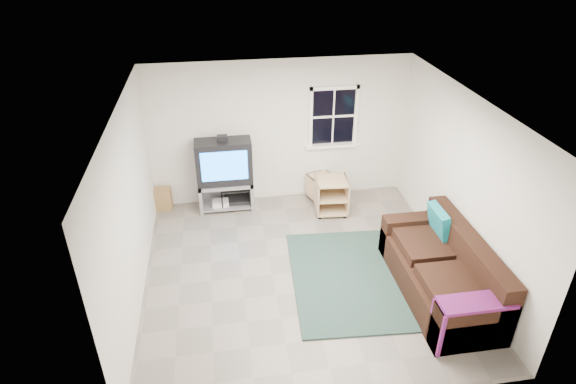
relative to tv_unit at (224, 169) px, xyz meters
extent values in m
plane|color=slate|center=(1.03, -2.04, -0.78)|extent=(4.60, 4.60, 0.00)
plane|color=white|center=(1.03, -2.04, 1.82)|extent=(4.60, 4.60, 0.00)
plane|color=silver|center=(1.03, 0.26, 0.52)|extent=(4.60, 0.00, 4.60)
plane|color=silver|center=(1.03, -4.34, 0.52)|extent=(4.60, 0.00, 4.60)
plane|color=silver|center=(-1.27, -2.04, 0.52)|extent=(0.00, 4.60, 4.60)
plane|color=silver|center=(3.33, -2.04, 0.52)|extent=(0.00, 4.60, 4.60)
cube|color=black|center=(1.98, 0.25, 0.77)|extent=(0.80, 0.01, 1.02)
cube|color=white|center=(1.98, 0.23, 1.29)|extent=(0.88, 0.06, 0.06)
cube|color=white|center=(1.98, 0.21, 0.22)|extent=(0.98, 0.14, 0.05)
cube|color=white|center=(1.57, 0.23, 0.77)|extent=(0.06, 0.06, 1.10)
cube|color=white|center=(2.39, 0.23, 0.77)|extent=(0.06, 0.06, 1.10)
cube|color=white|center=(1.98, 0.23, 0.77)|extent=(0.78, 0.04, 0.04)
cube|color=gray|center=(0.00, -0.01, -0.28)|extent=(0.96, 0.48, 0.06)
cube|color=gray|center=(-0.45, -0.01, -0.51)|extent=(0.06, 0.48, 0.53)
cube|color=gray|center=(0.45, -0.01, -0.51)|extent=(0.06, 0.48, 0.53)
cube|color=gray|center=(0.00, -0.01, -0.71)|extent=(0.85, 0.44, 0.04)
cube|color=gray|center=(0.00, 0.21, -0.51)|extent=(0.96, 0.04, 0.53)
cube|color=silver|center=(-0.12, -0.05, -0.65)|extent=(0.29, 0.23, 0.08)
cube|color=black|center=(0.21, -0.01, -0.66)|extent=(0.19, 0.17, 0.06)
cube|color=black|center=(0.00, -0.01, 0.15)|extent=(0.96, 0.40, 0.79)
cube|color=#1E7DFB|center=(0.00, -0.22, 0.16)|extent=(0.79, 0.01, 0.54)
cube|color=black|center=(0.00, -0.01, 0.59)|extent=(0.17, 0.13, 0.10)
cylinder|color=black|center=(-0.08, -0.16, -0.19)|extent=(0.02, 0.02, 1.16)
cylinder|color=black|center=(0.46, -0.16, -0.19)|extent=(0.02, 0.02, 1.16)
cylinder|color=black|center=(-0.08, 0.22, -0.19)|extent=(0.02, 0.02, 1.16)
cylinder|color=black|center=(0.46, 0.22, -0.19)|extent=(0.02, 0.02, 1.16)
cube|color=black|center=(0.19, 0.03, -0.72)|extent=(0.58, 0.42, 0.02)
cube|color=black|center=(0.19, 0.03, -0.67)|extent=(0.45, 0.34, 0.10)
cube|color=black|center=(0.19, 0.03, -0.37)|extent=(0.58, 0.42, 0.02)
cube|color=black|center=(0.19, 0.03, -0.31)|extent=(0.45, 0.34, 0.10)
cube|color=black|center=(0.19, 0.03, -0.02)|extent=(0.58, 0.42, 0.02)
cube|color=black|center=(0.19, 0.03, 0.04)|extent=(0.45, 0.34, 0.10)
cube|color=black|center=(0.19, 0.03, 0.33)|extent=(0.58, 0.42, 0.02)
cube|color=#D8AD85|center=(1.84, -0.44, -0.14)|extent=(0.59, 0.59, 0.02)
cube|color=#D8AD85|center=(1.84, -0.44, -0.71)|extent=(0.59, 0.59, 0.02)
cube|color=#D8AD85|center=(1.57, -0.42, -0.43)|extent=(0.07, 0.55, 0.59)
cube|color=#D8AD85|center=(2.10, -0.47, -0.43)|extent=(0.07, 0.55, 0.59)
cube|color=#D8AD85|center=(1.86, -0.18, -0.43)|extent=(0.50, 0.06, 0.59)
cube|color=#D8AD85|center=(1.84, -0.44, -0.45)|extent=(0.54, 0.56, 0.02)
cylinder|color=black|center=(1.60, -0.64, -0.75)|extent=(0.05, 0.05, 0.05)
cylinder|color=black|center=(2.07, -0.24, -0.75)|extent=(0.05, 0.05, 0.05)
cube|color=#D8AD85|center=(1.76, 0.03, -0.30)|extent=(0.55, 0.55, 0.02)
cube|color=#D8AD85|center=(1.76, 0.03, -0.72)|extent=(0.55, 0.55, 0.02)
cube|color=#D8AD85|center=(1.56, -0.04, -0.51)|extent=(0.16, 0.42, 0.44)
cube|color=#D8AD85|center=(1.96, 0.09, -0.51)|extent=(0.16, 0.42, 0.44)
cube|color=#D8AD85|center=(1.69, 0.22, -0.51)|extent=(0.38, 0.14, 0.44)
cube|color=#D8AD85|center=(1.76, 0.03, -0.53)|extent=(0.51, 0.52, 0.02)
cylinder|color=black|center=(1.65, -0.19, -0.75)|extent=(0.05, 0.05, 0.05)
cylinder|color=black|center=(1.87, 0.24, -0.75)|extent=(0.05, 0.05, 0.05)
cylinder|color=silver|center=(1.75, -0.08, -0.28)|extent=(0.31, 0.31, 0.02)
cube|color=black|center=(2.81, -2.78, -0.55)|extent=(0.98, 2.18, 0.46)
cube|color=black|center=(3.16, -2.78, -0.09)|extent=(0.26, 2.18, 0.47)
cube|color=black|center=(2.81, -1.83, -0.44)|extent=(0.98, 0.26, 0.67)
cube|color=black|center=(2.81, -3.74, -0.44)|extent=(0.98, 0.26, 0.67)
cube|color=black|center=(2.72, -3.22, -0.25)|extent=(0.65, 0.78, 0.14)
cube|color=black|center=(2.72, -2.35, -0.25)|extent=(0.65, 0.78, 0.14)
cube|color=teal|center=(3.00, -2.18, 0.01)|extent=(0.22, 0.52, 0.45)
cube|color=#0D1C96|center=(2.78, -3.74, -0.08)|extent=(0.90, 0.33, 0.04)
cube|color=#0D1C96|center=(2.34, -3.74, -0.42)|extent=(0.04, 0.33, 0.63)
cube|color=#322316|center=(1.69, -2.29, -0.76)|extent=(1.81, 2.40, 0.03)
cube|color=olive|center=(-1.13, 0.12, -0.57)|extent=(0.31, 0.21, 0.41)
camera|label=1|loc=(-0.05, -7.59, 3.83)|focal=30.00mm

